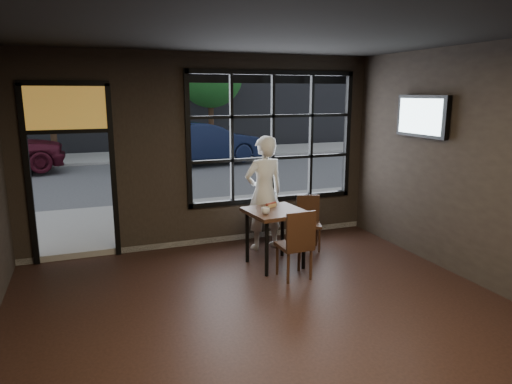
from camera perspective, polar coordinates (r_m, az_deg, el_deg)
name	(u,v)px	position (r m, az deg, el deg)	size (l,w,h in m)	color
floor	(295,346)	(5.01, 4.84, -18.66)	(6.00, 7.00, 0.02)	black
ceiling	(301,18)	(4.34, 5.66, 20.83)	(6.00, 7.00, 0.02)	black
window_frame	(273,137)	(8.02, 2.09, 6.83)	(3.06, 0.12, 2.28)	black
stained_transom	(66,108)	(7.37, -22.66, 9.72)	(1.20, 0.06, 0.70)	orange
street_asphalt	(119,138)	(28.04, -16.79, 6.48)	(60.00, 41.00, 0.04)	#545456
cafe_table	(275,238)	(6.88, 2.40, -5.73)	(0.80, 0.80, 0.87)	#321C11
chair_near	(294,243)	(6.44, 4.79, -6.40)	(0.43, 0.43, 1.00)	#321C11
chair_window	(309,223)	(7.64, 6.64, -3.89)	(0.38, 0.38, 0.88)	#321C11
man	(264,193)	(7.50, 1.00, -0.14)	(0.69, 0.45, 1.89)	silver
hotdog	(271,205)	(6.93, 1.89, -1.64)	(0.20, 0.08, 0.06)	tan
cup	(265,211)	(6.53, 1.19, -2.34)	(0.12, 0.12, 0.10)	silver
tv	(422,116)	(7.42, 20.06, 8.89)	(0.12, 1.07, 0.63)	black
navy_car	(204,143)	(16.57, -6.56, 6.16)	(1.51, 4.34, 1.43)	black
tree_left	(48,73)	(18.79, -24.58, 13.36)	(2.72, 2.72, 4.64)	#332114
tree_right	(210,75)	(19.80, -5.74, 14.31)	(2.73, 2.73, 4.66)	#332114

